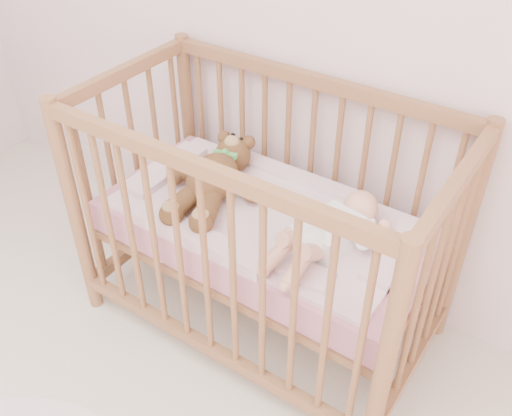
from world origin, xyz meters
The scene contains 5 objects.
crib centered at (0.08, 1.60, 0.50)m, with size 1.36×0.76×1.00m, color #976240, non-canonical shape.
mattress centered at (0.08, 1.60, 0.49)m, with size 1.22×0.62×0.13m, color pink.
blanket centered at (0.08, 1.60, 0.56)m, with size 1.10×0.58×0.06m, color pink, non-canonical shape.
baby centered at (0.37, 1.58, 0.64)m, with size 0.28×0.57×0.14m, color white, non-canonical shape.
teddy_bear centered at (-0.14, 1.58, 0.65)m, with size 0.41×0.58×0.16m, color brown, non-canonical shape.
Camera 1 is at (1.00, 0.20, 1.87)m, focal length 40.00 mm.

